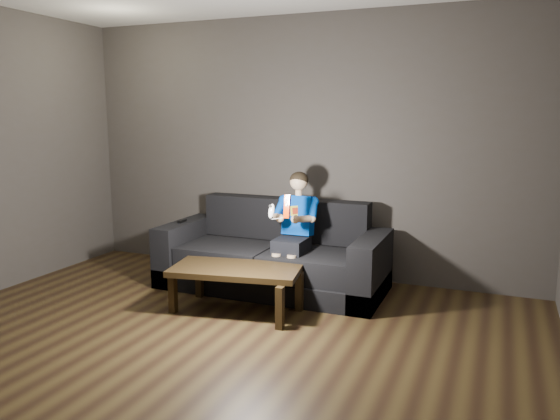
% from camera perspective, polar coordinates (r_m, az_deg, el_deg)
% --- Properties ---
extents(floor, '(5.00, 5.00, 0.00)m').
position_cam_1_polar(floor, '(3.89, -11.18, -16.06)').
color(floor, black).
rests_on(floor, ground).
extents(back_wall, '(5.00, 0.04, 2.70)m').
position_cam_1_polar(back_wall, '(5.75, 2.21, 6.53)').
color(back_wall, '#403C37').
rests_on(back_wall, ground).
extents(sofa, '(2.19, 0.95, 0.85)m').
position_cam_1_polar(sofa, '(5.41, -0.71, -5.24)').
color(sofa, black).
rests_on(sofa, floor).
extents(child, '(0.42, 0.52, 1.04)m').
position_cam_1_polar(child, '(5.16, 1.56, -1.17)').
color(child, black).
rests_on(child, sofa).
extents(wii_remote_red, '(0.06, 0.08, 0.21)m').
position_cam_1_polar(wii_remote_red, '(4.73, 0.75, 0.37)').
color(wii_remote_red, red).
rests_on(wii_remote_red, child).
extents(nunchuk_white, '(0.08, 0.10, 0.14)m').
position_cam_1_polar(nunchuk_white, '(4.80, -0.90, -0.11)').
color(nunchuk_white, silver).
rests_on(nunchuk_white, child).
extents(wii_remote_black, '(0.04, 0.14, 0.03)m').
position_cam_1_polar(wii_remote_black, '(5.71, -10.18, -1.14)').
color(wii_remote_black, black).
rests_on(wii_remote_black, sofa).
extents(coffee_table, '(1.18, 0.73, 0.40)m').
position_cam_1_polar(coffee_table, '(4.74, -4.61, -6.58)').
color(coffee_table, black).
rests_on(coffee_table, floor).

